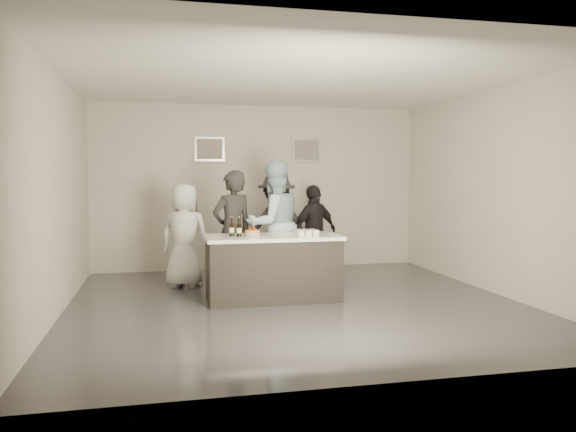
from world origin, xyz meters
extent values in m
plane|color=#3D3D42|center=(0.00, 0.00, 0.00)|extent=(6.00, 6.00, 0.00)
plane|color=white|center=(0.00, 0.00, 3.00)|extent=(6.00, 6.00, 0.00)
cube|color=beige|center=(0.00, 3.00, 1.50)|extent=(6.00, 0.04, 3.00)
cube|color=beige|center=(0.00, -3.00, 1.50)|extent=(6.00, 0.04, 3.00)
cube|color=beige|center=(-3.00, 0.00, 1.50)|extent=(0.04, 6.00, 3.00)
cube|color=beige|center=(3.00, 0.00, 1.50)|extent=(0.04, 6.00, 3.00)
cube|color=#B2B2B7|center=(-0.90, 2.97, 2.20)|extent=(0.54, 0.04, 0.44)
cube|color=#B2B2B7|center=(0.90, 2.97, 2.20)|extent=(0.54, 0.04, 0.44)
cube|color=white|center=(-0.26, 0.30, 0.45)|extent=(1.86, 0.86, 0.90)
cylinder|color=orange|center=(-0.55, 0.30, 0.94)|extent=(0.21, 0.21, 0.07)
cylinder|color=black|center=(-0.83, 0.30, 1.03)|extent=(0.07, 0.07, 0.26)
cylinder|color=black|center=(-0.74, 0.22, 1.03)|extent=(0.07, 0.07, 0.26)
cube|color=orange|center=(0.20, 0.21, 0.94)|extent=(0.30, 0.30, 0.08)
cube|color=pink|center=(-0.49, 0.04, 0.90)|extent=(0.24, 0.08, 0.01)
imported|color=black|center=(-0.73, 1.04, 0.90)|extent=(0.78, 0.66, 1.80)
imported|color=#A7CEDB|center=(-0.08, 1.15, 0.97)|extent=(1.13, 0.99, 1.95)
imported|color=silver|center=(-1.41, 1.47, 0.80)|extent=(0.93, 0.80, 1.61)
imported|color=black|center=(0.73, 1.75, 0.79)|extent=(0.99, 0.76, 1.57)
imported|color=#2D282F|center=(0.13, 1.93, 0.88)|extent=(1.22, 0.82, 1.76)
camera|label=1|loc=(-1.73, -7.27, 1.73)|focal=35.00mm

